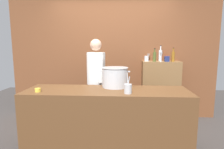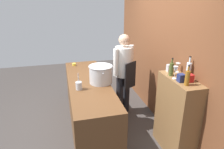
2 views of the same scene
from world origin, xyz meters
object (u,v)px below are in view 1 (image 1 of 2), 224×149
chef (96,77)px  spice_tin_red (167,59)px  butter_jar (38,90)px  spice_tin_silver (146,59)px  wine_bottle_amber (173,56)px  wine_glass_tall (161,55)px  stockpot_large (115,77)px  utensil_crock (128,88)px  wine_bottle_clear (160,55)px  wine_bottle_olive (155,57)px  spice_tin_navy (167,59)px  wine_glass_wide (148,56)px

chef → spice_tin_red: 1.50m
spice_tin_red → butter_jar: bearing=-145.8°
chef → spice_tin_silver: size_ratio=14.89×
butter_jar → wine_bottle_amber: (2.18, 1.31, 0.41)m
wine_glass_tall → spice_tin_silver: 0.30m
stockpot_large → utensil_crock: size_ratio=1.65×
utensil_crock → wine_bottle_clear: wine_bottle_clear is taller
butter_jar → wine_bottle_olive: size_ratio=0.30×
wine_glass_tall → spice_tin_navy: wine_glass_tall is taller
wine_bottle_olive → stockpot_large: bearing=-129.5°
wine_bottle_olive → wine_glass_wide: 0.19m
wine_glass_tall → wine_glass_wide: 0.29m
chef → utensil_crock: bearing=-179.1°
wine_glass_tall → wine_glass_wide: (-0.22, 0.18, -0.02)m
wine_bottle_amber → wine_glass_tall: wine_bottle_amber is taller
wine_bottle_clear → spice_tin_red: size_ratio=3.03×
spice_tin_red → spice_tin_navy: (-0.03, -0.11, 0.00)m
wine_bottle_olive → butter_jar: bearing=-144.6°
stockpot_large → wine_glass_wide: (0.65, 1.07, 0.28)m
stockpot_large → wine_glass_wide: 1.28m
utensil_crock → wine_bottle_olive: 1.46m
wine_glass_wide → wine_bottle_clear: bearing=4.0°
stockpot_large → spice_tin_silver: spice_tin_silver is taller
wine_bottle_amber → wine_glass_tall: size_ratio=1.50×
wine_bottle_olive → spice_tin_navy: wine_bottle_olive is taller
butter_jar → wine_bottle_olive: wine_bottle_olive is taller
wine_glass_tall → spice_tin_silver: size_ratio=1.65×
utensil_crock → wine_bottle_amber: bearing=55.2°
stockpot_large → wine_bottle_clear: 1.44m
butter_jar → spice_tin_navy: bearing=32.3°
wine_bottle_olive → wine_bottle_clear: 0.24m
stockpot_large → wine_bottle_clear: wine_bottle_clear is taller
utensil_crock → spice_tin_red: spice_tin_red is taller
butter_jar → wine_glass_wide: wine_glass_wide is taller
wine_bottle_clear → utensil_crock: bearing=-115.2°
wine_glass_tall → spice_tin_red: 0.22m
chef → wine_bottle_clear: size_ratio=5.20×
utensil_crock → wine_glass_wide: wine_glass_wide is taller
wine_glass_tall → wine_bottle_amber: bearing=7.4°
stockpot_large → wine_bottle_clear: bearing=50.6°
wine_bottle_clear → spice_tin_silver: bearing=-157.7°
stockpot_large → utensil_crock: bearing=-64.1°
chef → wine_bottle_clear: 1.43m
wine_bottle_clear → spice_tin_silver: size_ratio=2.87×
utensil_crock → spice_tin_silver: bearing=73.8°
chef → spice_tin_silver: (0.96, 0.43, 0.32)m
wine_glass_wide → spice_tin_red: (0.37, -0.04, -0.05)m
chef → spice_tin_navy: 1.44m
wine_bottle_clear → wine_glass_tall: 0.20m
butter_jar → spice_tin_navy: size_ratio=0.72×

